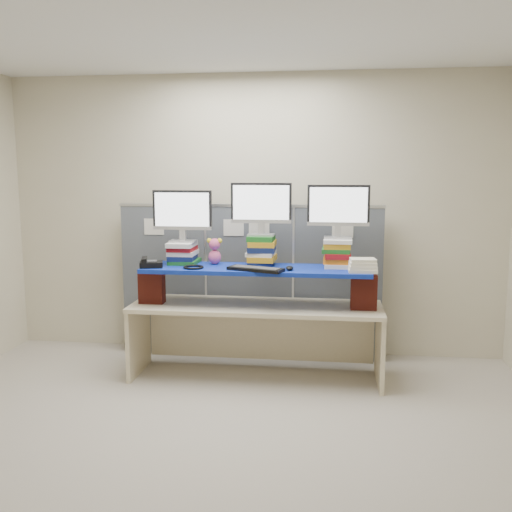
# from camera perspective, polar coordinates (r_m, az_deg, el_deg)

# --- Properties ---
(room) EXTENTS (5.00, 4.00, 2.80)m
(room) POSITION_cam_1_polar(r_m,az_deg,el_deg) (3.80, -4.46, 1.66)
(room) COLOR beige
(room) RESTS_ON ground
(cubicle_partition) EXTENTS (2.60, 0.06, 1.53)m
(cubicle_partition) POSITION_cam_1_polar(r_m,az_deg,el_deg) (5.63, -0.67, -2.52)
(cubicle_partition) COLOR #4A4F58
(cubicle_partition) RESTS_ON ground
(desk) EXTENTS (2.22, 0.65, 0.67)m
(desk) POSITION_cam_1_polar(r_m,az_deg,el_deg) (5.10, 0.00, -6.37)
(desk) COLOR beige
(desk) RESTS_ON ground
(brick_pier_left) EXTENTS (0.22, 0.12, 0.30)m
(brick_pier_left) POSITION_cam_1_polar(r_m,az_deg,el_deg) (5.19, -10.38, -3.02)
(brick_pier_left) COLOR maroon
(brick_pier_left) RESTS_ON desk
(brick_pier_right) EXTENTS (0.22, 0.12, 0.30)m
(brick_pier_right) POSITION_cam_1_polar(r_m,az_deg,el_deg) (4.96, 10.72, -3.56)
(brick_pier_right) COLOR maroon
(brick_pier_right) RESTS_ON desk
(blue_board) EXTENTS (1.99, 0.50, 0.04)m
(blue_board) POSITION_cam_1_polar(r_m,az_deg,el_deg) (5.00, -0.00, -1.34)
(blue_board) COLOR #0B168C
(blue_board) RESTS_ON brick_pier_left
(book_stack_left) EXTENTS (0.27, 0.31, 0.20)m
(book_stack_left) POSITION_cam_1_polar(r_m,az_deg,el_deg) (5.23, -7.33, 0.31)
(book_stack_left) COLOR #19611F
(book_stack_left) RESTS_ON blue_board
(book_stack_center) EXTENTS (0.26, 0.31, 0.27)m
(book_stack_center) POSITION_cam_1_polar(r_m,az_deg,el_deg) (5.10, 0.57, 0.56)
(book_stack_center) COLOR #101C48
(book_stack_center) RESTS_ON blue_board
(book_stack_right) EXTENTS (0.26, 0.32, 0.25)m
(book_stack_right) POSITION_cam_1_polar(r_m,az_deg,el_deg) (5.06, 8.09, 0.35)
(book_stack_right) COLOR silver
(book_stack_right) RESTS_ON blue_board
(monitor_left) EXTENTS (0.54, 0.15, 0.47)m
(monitor_left) POSITION_cam_1_polar(r_m,az_deg,el_deg) (5.19, -7.37, 4.31)
(monitor_left) COLOR #B9B9BE
(monitor_left) RESTS_ON book_stack_left
(monitor_center) EXTENTS (0.54, 0.15, 0.47)m
(monitor_center) POSITION_cam_1_polar(r_m,az_deg,el_deg) (5.05, 0.52, 5.04)
(monitor_center) COLOR #B9B9BE
(monitor_center) RESTS_ON book_stack_center
(monitor_right) EXTENTS (0.54, 0.15, 0.47)m
(monitor_right) POSITION_cam_1_polar(r_m,az_deg,el_deg) (5.02, 8.23, 4.75)
(monitor_right) COLOR #B9B9BE
(monitor_right) RESTS_ON book_stack_right
(keyboard) EXTENTS (0.51, 0.31, 0.03)m
(keyboard) POSITION_cam_1_polar(r_m,az_deg,el_deg) (4.83, -0.03, -1.31)
(keyboard) COLOR black
(keyboard) RESTS_ON blue_board
(mouse) EXTENTS (0.09, 0.13, 0.04)m
(mouse) POSITION_cam_1_polar(r_m,az_deg,el_deg) (4.86, 3.38, -1.21)
(mouse) COLOR black
(mouse) RESTS_ON blue_board
(desk_phone) EXTENTS (0.24, 0.23, 0.08)m
(desk_phone) POSITION_cam_1_polar(r_m,az_deg,el_deg) (5.09, -10.51, -0.74)
(desk_phone) COLOR black
(desk_phone) RESTS_ON blue_board
(headset) EXTENTS (0.20, 0.20, 0.02)m
(headset) POSITION_cam_1_polar(r_m,az_deg,el_deg) (4.98, -6.27, -1.12)
(headset) COLOR black
(headset) RESTS_ON blue_board
(plush_toy) EXTENTS (0.14, 0.10, 0.24)m
(plush_toy) POSITION_cam_1_polar(r_m,az_deg,el_deg) (5.15, -4.16, 0.51)
(plush_toy) COLOR #D55181
(plush_toy) RESTS_ON blue_board
(binder_stack) EXTENTS (0.24, 0.20, 0.11)m
(binder_stack) POSITION_cam_1_polar(r_m,az_deg,el_deg) (4.85, 10.63, -0.95)
(binder_stack) COLOR #EEE7CB
(binder_stack) RESTS_ON blue_board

